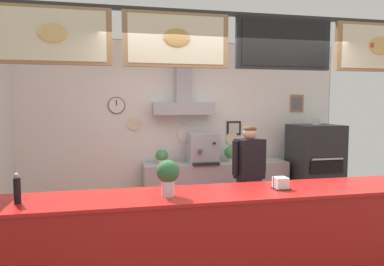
# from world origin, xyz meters

# --- Properties ---
(back_wall_assembly) EXTENTS (5.38, 2.65, 2.88)m
(back_wall_assembly) POSITION_xyz_m (-0.00, 2.05, 1.53)
(back_wall_assembly) COLOR #9E9E99
(back_wall_assembly) RESTS_ON ground_plane
(service_counter) EXTENTS (4.33, 0.68, 1.04)m
(service_counter) POSITION_xyz_m (0.00, -0.53, 0.52)
(service_counter) COLOR #B21916
(service_counter) RESTS_ON ground_plane
(back_prep_counter) EXTENTS (2.33, 0.52, 0.92)m
(back_prep_counter) POSITION_xyz_m (0.45, 1.82, 0.45)
(back_prep_counter) COLOR #A3A5AD
(back_prep_counter) RESTS_ON ground_plane
(pizza_oven) EXTENTS (0.75, 0.71, 1.62)m
(pizza_oven) POSITION_xyz_m (2.07, 1.56, 0.76)
(pizza_oven) COLOR #232326
(pizza_oven) RESTS_ON ground_plane
(shop_worker) EXTENTS (0.51, 0.30, 1.57)m
(shop_worker) POSITION_xyz_m (0.62, 0.76, 0.85)
(shop_worker) COLOR #232328
(shop_worker) RESTS_ON ground_plane
(espresso_machine) EXTENTS (0.46, 0.45, 0.48)m
(espresso_machine) POSITION_xyz_m (0.23, 1.79, 1.15)
(espresso_machine) COLOR #A3A5AD
(espresso_machine) RESTS_ON back_prep_counter
(potted_thyme) EXTENTS (0.20, 0.20, 0.22)m
(potted_thyme) POSITION_xyz_m (-0.42, 1.84, 1.04)
(potted_thyme) COLOR beige
(potted_thyme) RESTS_ON back_prep_counter
(potted_sage) EXTENTS (0.24, 0.24, 0.26)m
(potted_sage) POSITION_xyz_m (0.72, 1.82, 1.06)
(potted_sage) COLOR beige
(potted_sage) RESTS_ON back_prep_counter
(napkin_holder) EXTENTS (0.15, 0.15, 0.13)m
(napkin_holder) POSITION_xyz_m (0.43, -0.54, 1.09)
(napkin_holder) COLOR #262628
(napkin_holder) RESTS_ON service_counter
(basil_vase) EXTENTS (0.20, 0.20, 0.32)m
(basil_vase) POSITION_xyz_m (-0.67, -0.58, 1.22)
(basil_vase) COLOR silver
(basil_vase) RESTS_ON service_counter
(pepper_grinder) EXTENTS (0.06, 0.06, 0.25)m
(pepper_grinder) POSITION_xyz_m (-1.91, -0.56, 1.17)
(pepper_grinder) COLOR black
(pepper_grinder) RESTS_ON service_counter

